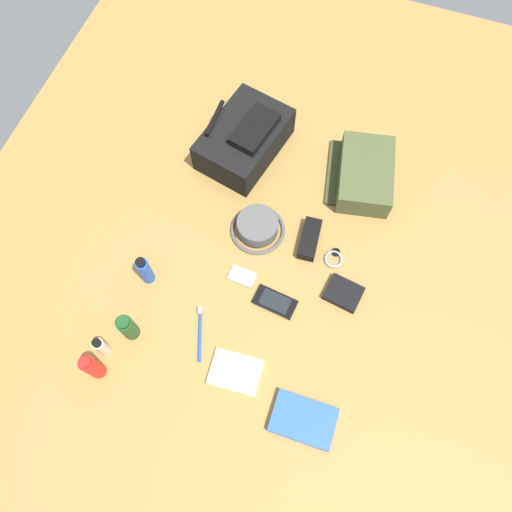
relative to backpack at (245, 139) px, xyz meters
name	(u,v)px	position (x,y,z in m)	size (l,w,h in m)	color
ground_plane	(256,262)	(-0.39, -0.18, -0.08)	(2.64, 2.02, 0.02)	#A0793B
backpack	(245,139)	(0.00, 0.00, 0.00)	(0.37, 0.29, 0.15)	black
toiletry_pouch	(364,174)	(0.01, -0.43, -0.02)	(0.30, 0.27, 0.09)	#47512D
bucket_hat	(258,227)	(-0.29, -0.15, -0.04)	(0.18, 0.18, 0.06)	#555555
sunscreen_spray	(92,367)	(-0.88, 0.14, 0.00)	(0.04, 0.04, 0.15)	red
lotion_bottle	(102,347)	(-0.82, 0.15, -0.01)	(0.03, 0.03, 0.11)	beige
shampoo_bottle	(128,327)	(-0.74, 0.10, -0.01)	(0.05, 0.05, 0.13)	#19471E
deodorant_spray	(145,270)	(-0.56, 0.12, 0.00)	(0.04, 0.04, 0.14)	blue
paperback_novel	(303,420)	(-0.81, -0.47, -0.05)	(0.12, 0.18, 0.03)	blue
cell_phone	(275,302)	(-0.51, -0.29, -0.06)	(0.08, 0.14, 0.01)	black
media_player	(242,276)	(-0.46, -0.16, -0.06)	(0.06, 0.09, 0.01)	#B7B7BC
wristwatch	(334,258)	(-0.30, -0.42, -0.06)	(0.07, 0.06, 0.01)	#99999E
toothbrush	(200,330)	(-0.67, -0.10, -0.06)	(0.16, 0.07, 0.02)	blue
wallet	(343,293)	(-0.41, -0.48, -0.05)	(0.09, 0.11, 0.02)	black
notepad	(235,372)	(-0.75, -0.24, -0.06)	(0.11, 0.15, 0.02)	beige
sunglasses_case	(310,239)	(-0.27, -0.32, -0.05)	(0.14, 0.06, 0.04)	black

